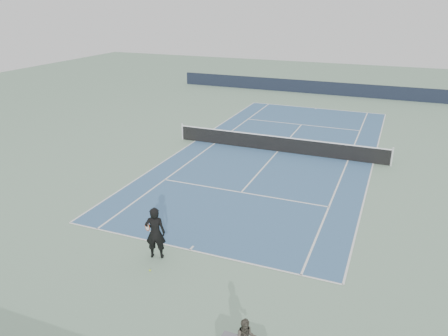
% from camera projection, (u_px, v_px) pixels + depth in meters
% --- Properties ---
extents(ground, '(80.00, 80.00, 0.00)m').
position_uv_depth(ground, '(278.00, 152.00, 26.18)').
color(ground, gray).
extents(court_surface, '(10.97, 23.77, 0.01)m').
position_uv_depth(court_surface, '(278.00, 151.00, 26.18)').
color(court_surface, '#3A6089').
rests_on(court_surface, ground).
extents(tennis_net, '(12.90, 0.10, 1.07)m').
position_uv_depth(tennis_net, '(278.00, 144.00, 26.00)').
color(tennis_net, silver).
rests_on(tennis_net, ground).
extents(windscreen_far, '(30.00, 0.25, 1.20)m').
position_uv_depth(windscreen_far, '(329.00, 88.00, 41.40)').
color(windscreen_far, black).
rests_on(windscreen_far, ground).
extents(tennis_player, '(0.88, 0.73, 1.94)m').
position_uv_depth(tennis_player, '(155.00, 233.00, 15.19)').
color(tennis_player, black).
rests_on(tennis_player, ground).
extents(tennis_ball, '(0.07, 0.07, 0.07)m').
position_uv_depth(tennis_ball, '(150.00, 270.00, 14.70)').
color(tennis_ball, '#BBDD2D').
rests_on(tennis_ball, ground).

